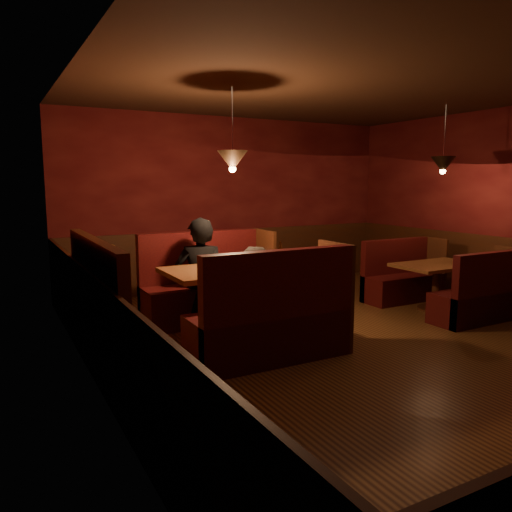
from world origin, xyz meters
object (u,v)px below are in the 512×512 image
main_bench_near (274,325)px  second_bench_near (481,299)px  main_bench_far (207,292)px  second_table (437,276)px  diner_a (200,259)px  diner_b (259,284)px  main_table (235,284)px  second_bench_far (401,281)px

main_bench_near → second_bench_near: bearing=-1.0°
main_bench_far → second_table: size_ratio=1.44×
diner_a → diner_b: diner_a is taller
main_table → diner_b: 0.57m
main_table → main_bench_far: (0.02, 0.88, -0.27)m
second_table → diner_b: size_ratio=0.80×
main_bench_far → second_bench_near: main_bench_far is taller
main_bench_near → second_table: main_bench_near is taller
second_bench_far → diner_a: bearing=178.1°
second_table → main_table: bearing=175.8°
main_bench_far → diner_a: bearing=-124.7°
main_bench_near → second_table: (3.07, 0.66, 0.13)m
diner_b → second_table: bearing=27.4°
main_bench_far → second_bench_far: 3.12m
second_bench_near → main_bench_near: bearing=179.0°
main_bench_far → main_table: bearing=-91.0°
main_table → second_table: (3.08, -0.23, -0.14)m
main_bench_far → second_bench_far: bearing=-7.3°
second_bench_far → main_table: bearing=-171.2°
main_bench_far → second_table: bearing=-19.9°
diner_a → main_table: bearing=130.4°
second_table → diner_a: diner_a is taller
main_table → diner_b: bearing=-88.4°
second_table → second_bench_far: (0.03, 0.71, -0.20)m
main_table → diner_a: bearing=107.0°
main_table → second_table: main_table is taller
second_bench_far → diner_b: 3.30m
main_bench_far → diner_b: diner_b is taller
second_table → second_bench_near: 0.74m
second_table → diner_a: 3.39m
main_bench_near → diner_a: bearing=97.6°
main_bench_near → main_bench_far: bearing=90.0°
diner_a → diner_b: 1.17m
second_bench_near → second_bench_far: bearing=90.0°
second_bench_near → diner_a: size_ratio=0.76×
main_table → diner_b: diner_b is taller
main_bench_far → main_bench_near: (0.00, -1.76, 0.00)m
main_bench_near → main_table: bearing=91.0°
main_bench_near → second_bench_near: 3.10m
second_bench_near → main_bench_far: bearing=149.6°
main_bench_near → second_bench_near: (3.09, -0.05, -0.07)m
second_bench_far → diner_b: size_ratio=0.88×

